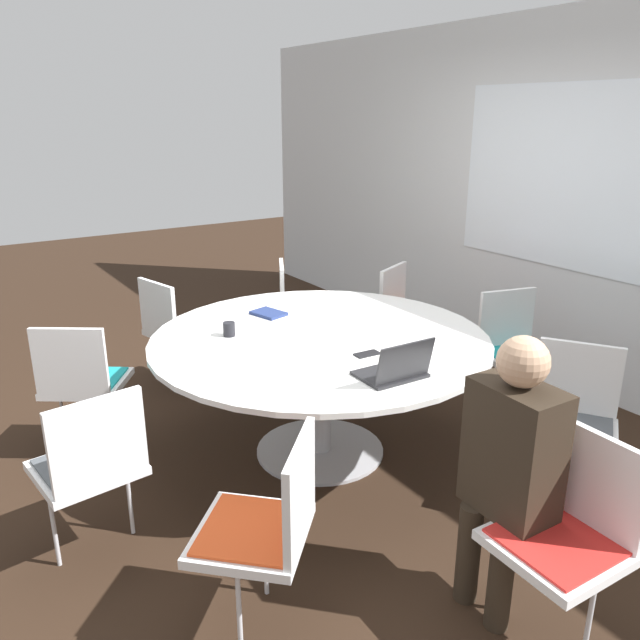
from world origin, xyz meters
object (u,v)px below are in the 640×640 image
at_px(chair_1, 573,413).
at_px(chair_4, 298,305).
at_px(laptop, 396,369).
at_px(chair_0, 569,525).
at_px(cell_phone, 367,354).
at_px(chair_3, 407,311).
at_px(person_0, 510,458).
at_px(chair_5, 174,325).
at_px(chair_7, 91,460).
at_px(spiral_notebook, 269,313).
at_px(chair_2, 515,344).
at_px(chair_8, 268,520).
at_px(chair_6, 82,377).
at_px(coffee_cup, 229,329).

height_order(chair_1, chair_4, same).
height_order(chair_4, laptop, laptop).
relative_size(chair_0, chair_1, 1.00).
bearing_deg(cell_phone, chair_3, 130.61).
xyz_separation_m(person_0, cell_phone, (-1.08, 0.13, 0.05)).
bearing_deg(chair_5, chair_7, -45.52).
bearing_deg(laptop, chair_7, -17.16).
distance_m(spiral_notebook, cell_phone, 0.91).
relative_size(chair_2, chair_8, 1.00).
height_order(chair_5, spiral_notebook, chair_5).
bearing_deg(chair_1, chair_3, -46.18).
height_order(person_0, laptop, person_0).
distance_m(chair_4, chair_7, 2.50).
xyz_separation_m(chair_5, person_0, (2.82, 0.31, 0.19)).
height_order(person_0, cell_phone, person_0).
distance_m(chair_0, chair_3, 2.67).
bearing_deg(chair_3, laptop, 22.09).
xyz_separation_m(chair_6, person_0, (2.22, 1.11, 0.19)).
bearing_deg(chair_2, chair_5, -27.97).
height_order(chair_4, person_0, person_0).
bearing_deg(person_0, chair_2, -49.02).
height_order(chair_7, spiral_notebook, chair_7).
bearing_deg(chair_5, chair_1, 12.45).
xyz_separation_m(chair_0, chair_1, (-0.56, 0.82, 0.00)).
bearing_deg(laptop, spiral_notebook, -86.58).
height_order(chair_8, cell_phone, chair_8).
height_order(chair_2, laptop, laptop).
bearing_deg(chair_6, chair_2, 12.61).
xyz_separation_m(person_0, coffee_cup, (-1.76, -0.36, 0.09)).
xyz_separation_m(laptop, cell_phone, (-0.33, 0.08, -0.05)).
xyz_separation_m(chair_1, chair_7, (-0.92, -2.20, 0.00)).
bearing_deg(chair_7, cell_phone, -12.62).
relative_size(chair_3, person_0, 0.71).
height_order(chair_0, chair_4, same).
relative_size(chair_5, spiral_notebook, 3.58).
bearing_deg(spiral_notebook, chair_4, 137.43).
distance_m(chair_5, chair_7, 1.87).
bearing_deg(coffee_cup, person_0, 11.46).
bearing_deg(spiral_notebook, laptop, 0.93).
xyz_separation_m(chair_5, coffee_cup, (1.05, -0.05, 0.28)).
bearing_deg(spiral_notebook, chair_0, 1.15).
bearing_deg(person_0, chair_8, 66.70).
bearing_deg(chair_2, chair_6, -7.10).
bearing_deg(cell_phone, chair_2, 93.10).
distance_m(chair_2, person_0, 1.86).
bearing_deg(chair_6, person_0, -28.27).
bearing_deg(chair_6, laptop, -16.56).
distance_m(chair_0, cell_phone, 1.35).
bearing_deg(coffee_cup, laptop, 21.85).
height_order(chair_3, coffee_cup, chair_3).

